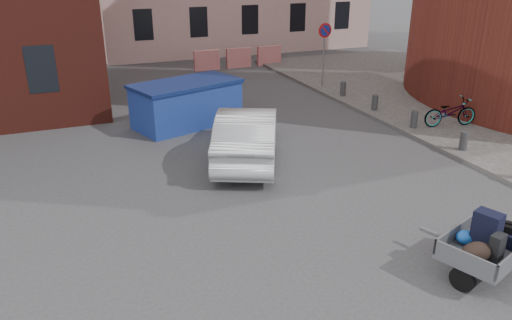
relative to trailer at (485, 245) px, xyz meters
name	(u,v)px	position (x,y,z in m)	size (l,w,h in m)	color
ground	(294,208)	(-1.98, 3.55, -0.61)	(120.00, 120.00, 0.00)	#38383A
sidewalk	(492,111)	(8.02, 7.55, -0.55)	(9.00, 24.00, 0.12)	#474442
no_parking_sign	(324,42)	(4.02, 13.04, 1.41)	(0.60, 0.09, 2.65)	gray
bollards	(414,119)	(4.02, 6.95, -0.21)	(0.22, 9.02, 0.55)	#3A3A3D
barriers	(239,58)	(2.22, 18.55, -0.11)	(4.70, 0.18, 1.00)	red
trailer	(485,245)	(0.00, 0.00, 0.00)	(1.88, 1.98, 1.20)	black
dumpster	(187,103)	(-2.65, 10.38, 0.14)	(3.91, 2.83, 1.48)	#203B99
silver_car	(247,134)	(-1.88, 6.75, 0.14)	(1.57, 4.51, 1.49)	#ADAFB5
bicycle	(450,112)	(5.20, 6.66, -0.02)	(0.63, 1.80, 0.94)	black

